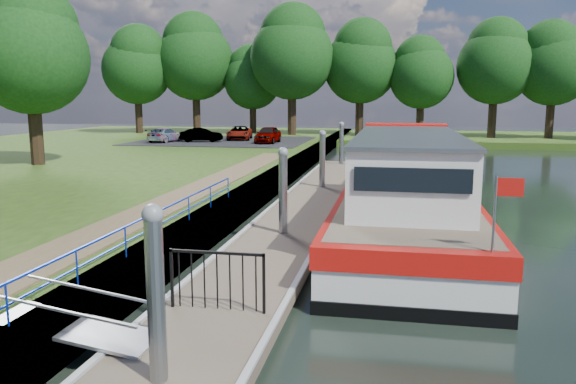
% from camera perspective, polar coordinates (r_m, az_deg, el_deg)
% --- Properties ---
extents(bank_edge, '(1.10, 90.00, 0.78)m').
position_cam_1_polar(bank_edge, '(23.51, -3.48, -0.22)').
color(bank_edge, '#473D2D').
rests_on(bank_edge, ground).
extents(far_bank, '(60.00, 18.00, 0.60)m').
position_cam_1_polar(far_bank, '(60.24, 19.28, 5.12)').
color(far_bank, '#2B4714').
rests_on(far_bank, ground).
extents(footpath, '(1.60, 40.00, 0.05)m').
position_cam_1_polar(footpath, '(17.58, -15.05, -2.48)').
color(footpath, brown).
rests_on(footpath, riverbank).
extents(carpark, '(14.00, 12.00, 0.06)m').
position_cam_1_polar(carpark, '(47.75, -6.53, 5.19)').
color(carpark, black).
rests_on(carpark, riverbank).
extents(blue_fence, '(0.04, 18.04, 0.72)m').
position_cam_1_polar(blue_fence, '(12.41, -18.30, -5.17)').
color(blue_fence, '#0C2DBF').
rests_on(blue_fence, riverbank).
extents(pontoon, '(2.50, 30.00, 0.56)m').
position_cam_1_polar(pontoon, '(21.12, 1.90, -1.88)').
color(pontoon, brown).
rests_on(pontoon, ground).
extents(mooring_piles, '(0.30, 27.30, 3.55)m').
position_cam_1_polar(mooring_piles, '(20.93, 1.92, 1.06)').
color(mooring_piles, gray).
rests_on(mooring_piles, ground).
extents(gangway, '(2.58, 1.00, 0.92)m').
position_cam_1_polar(gangway, '(10.13, -20.52, -12.72)').
color(gangway, '#A5A8AD').
rests_on(gangway, ground).
extents(gate_panel, '(1.85, 0.05, 1.15)m').
position_cam_1_polar(gate_panel, '(10.66, -7.23, -8.06)').
color(gate_panel, black).
rests_on(gate_panel, ground).
extents(barge, '(4.36, 21.15, 4.78)m').
position_cam_1_polar(barge, '(21.39, 11.76, 0.53)').
color(barge, black).
rests_on(barge, ground).
extents(horizon_trees, '(54.38, 10.03, 12.87)m').
position_cam_1_polar(horizon_trees, '(56.45, 6.08, 13.11)').
color(horizon_trees, '#332316').
rests_on(horizon_trees, ground).
extents(bank_tree_a, '(6.12, 6.12, 9.72)m').
position_cam_1_polar(bank_tree_a, '(33.67, -24.66, 13.22)').
color(bank_tree_a, '#332316').
rests_on(bank_tree_a, riverbank).
extents(car_a, '(1.64, 3.89, 1.31)m').
position_cam_1_polar(car_a, '(45.01, -2.04, 5.86)').
color(car_a, '#999999').
rests_on(car_a, carpark).
extents(car_b, '(3.54, 1.67, 1.12)m').
position_cam_1_polar(car_b, '(46.52, -8.80, 5.76)').
color(car_b, '#999999').
rests_on(car_b, carpark).
extents(car_c, '(2.07, 4.03, 1.12)m').
position_cam_1_polar(car_c, '(47.10, -12.36, 5.69)').
color(car_c, '#999999').
rests_on(car_c, carpark).
extents(car_d, '(2.56, 4.39, 1.15)m').
position_cam_1_polar(car_d, '(48.59, -4.94, 6.00)').
color(car_d, '#999999').
rests_on(car_d, carpark).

